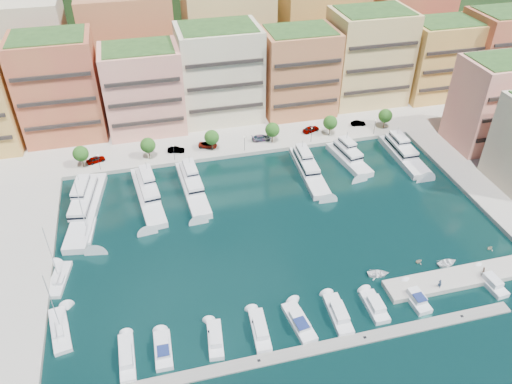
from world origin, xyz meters
TOP-DOWN VIEW (x-y plane):
  - ground at (0.00, 0.00)m, footprint 400.00×400.00m
  - north_quay at (0.00, 62.00)m, footprint 220.00×64.00m
  - hillside at (0.00, 110.00)m, footprint 240.00×40.00m
  - south_pontoon at (-3.00, -30.00)m, footprint 72.00×2.20m
  - finger_pier at (30.00, -22.00)m, footprint 32.00×5.00m
  - apartment_1 at (-44.00, 51.99)m, footprint 20.00×16.50m
  - apartment_2 at (-23.00, 49.99)m, footprint 20.00×15.50m
  - apartment_3 at (-2.00, 51.99)m, footprint 22.00×16.50m
  - apartment_4 at (20.00, 49.99)m, footprint 20.00×15.50m
  - apartment_5 at (42.00, 51.99)m, footprint 22.00×16.50m
  - apartment_6 at (64.00, 49.99)m, footprint 20.00×15.50m
  - apartment_7 at (84.00, 47.99)m, footprint 22.00×16.50m
  - apartment_east_a at (62.00, 19.99)m, footprint 18.00×14.50m
  - backblock_0 at (-55.00, 74.00)m, footprint 26.00×18.00m
  - backblock_1 at (-25.00, 74.00)m, footprint 26.00×18.00m
  - backblock_2 at (5.00, 74.00)m, footprint 26.00×18.00m
  - backblock_3 at (35.00, 74.00)m, footprint 26.00×18.00m
  - backblock_4 at (65.00, 74.00)m, footprint 26.00×18.00m
  - tree_0 at (-40.00, 33.50)m, footprint 3.80×3.80m
  - tree_1 at (-24.00, 33.50)m, footprint 3.80×3.80m
  - tree_2 at (-8.00, 33.50)m, footprint 3.80×3.80m
  - tree_3 at (8.00, 33.50)m, footprint 3.80×3.80m
  - tree_4 at (24.00, 33.50)m, footprint 3.80×3.80m
  - tree_5 at (40.00, 33.50)m, footprint 3.80×3.80m
  - lamppost_0 at (-36.00, 31.20)m, footprint 0.30×0.30m
  - lamppost_1 at (-18.00, 31.20)m, footprint 0.30×0.30m
  - lamppost_2 at (0.00, 31.20)m, footprint 0.30×0.30m
  - lamppost_3 at (18.00, 31.20)m, footprint 0.30×0.30m
  - lamppost_4 at (36.00, 31.20)m, footprint 0.30×0.30m
  - yacht_0 at (-39.03, 16.80)m, footprint 8.97×27.04m
  - yacht_1 at (-25.62, 18.39)m, footprint 6.75×23.37m
  - yacht_2 at (-15.40, 18.89)m, footprint 5.45×22.27m
  - yacht_4 at (13.01, 19.01)m, footprint 5.33×21.85m
  - yacht_5 at (24.53, 21.63)m, footprint 6.62×16.55m
  - yacht_6 at (38.79, 20.02)m, footprint 5.15×19.65m
  - cruiser_0 at (-32.09, -24.60)m, footprint 2.50×9.04m
  - cruiser_1 at (-26.42, -24.60)m, footprint 2.86×7.34m
  - cruiser_2 at (-17.96, -24.58)m, footprint 3.13×7.76m
  - cruiser_3 at (-10.43, -24.60)m, footprint 3.10×8.84m
  - cruiser_4 at (-3.57, -24.62)m, footprint 3.89×9.04m
  - cruiser_5 at (3.48, -24.60)m, footprint 3.16×8.97m
  - cruiser_6 at (10.29, -24.58)m, footprint 2.81×7.22m
  - cruiser_7 at (18.06, -24.59)m, footprint 3.10×7.23m
  - cruiser_9 at (33.36, -24.58)m, footprint 3.06×7.51m
  - sailboat_0 at (-42.70, -16.25)m, footprint 4.47×10.23m
  - sailboat_2 at (-38.83, 8.86)m, footprint 3.75×8.60m
  - sailboat_1 at (-43.60, -4.15)m, footprint 4.48×9.31m
  - tender_3 at (39.20, -16.14)m, footprint 1.84×1.72m
  - tender_1 at (23.51, -16.07)m, footprint 1.80×1.63m
  - tender_0 at (14.46, -17.24)m, footprint 4.52×3.60m
  - tender_2 at (28.58, -17.85)m, footprint 4.37×3.35m
  - car_0 at (-37.03, 34.88)m, footprint 4.90×3.29m
  - car_1 at (-17.19, 34.72)m, footprint 4.52×2.43m
  - car_2 at (-8.91, 35.21)m, footprint 5.26×3.56m
  - car_3 at (5.50, 35.29)m, footprint 5.19×2.30m
  - car_4 at (19.78, 36.42)m, footprint 5.21×3.45m
  - car_5 at (33.79, 36.56)m, footprint 4.17×1.90m
  - person_0 at (23.23, -23.57)m, footprint 0.67×0.81m
  - person_1 at (32.67, -22.63)m, footprint 1.06×0.96m

SIDE VIEW (x-z plane):
  - ground at x=0.00m, z-range 0.00..0.00m
  - north_quay at x=0.00m, z-range -1.00..1.00m
  - hillside at x=0.00m, z-range -29.00..29.00m
  - south_pontoon at x=-3.00m, z-range -0.17..0.17m
  - finger_pier at x=30.00m, z-range -1.00..1.00m
  - sailboat_0 at x=-42.70m, z-range -6.29..6.91m
  - sailboat_1 at x=-43.60m, z-range -6.29..6.91m
  - sailboat_2 at x=-38.83m, z-range -6.28..6.92m
  - tender_3 at x=39.20m, z-range 0.00..0.79m
  - tender_1 at x=23.51m, z-range 0.00..0.82m
  - tender_0 at x=14.46m, z-range 0.00..0.84m
  - tender_2 at x=28.58m, z-range 0.00..0.84m
  - cruiser_0 at x=-32.09m, z-range -0.73..1.82m
  - cruiser_5 at x=3.48m, z-range -0.73..1.82m
  - cruiser_3 at x=-10.43m, z-range -0.73..1.82m
  - cruiser_2 at x=-17.96m, z-range -0.73..1.82m
  - cruiser_9 at x=33.36m, z-range -0.73..1.82m
  - cruiser_6 at x=10.29m, z-range -0.73..1.82m
  - cruiser_4 at x=-3.57m, z-range -0.76..1.90m
  - cruiser_1 at x=-26.42m, z-range -0.76..1.90m
  - cruiser_7 at x=18.06m, z-range -0.76..1.90m
  - yacht_1 at x=-25.62m, z-range -2.56..4.74m
  - yacht_4 at x=13.01m, z-range -2.56..4.74m
  - yacht_0 at x=-39.03m, z-range -2.44..4.86m
  - yacht_6 at x=38.79m, z-range -2.44..4.86m
  - yacht_2 at x=-15.40m, z-range -2.44..4.86m
  - yacht_5 at x=24.53m, z-range -2.44..4.86m
  - car_5 at x=33.79m, z-range 1.00..2.33m
  - car_2 at x=-8.91m, z-range 1.00..2.34m
  - car_1 at x=-17.19m, z-range 1.00..2.42m
  - car_3 at x=5.50m, z-range 1.00..2.48m
  - car_0 at x=-37.03m, z-range 1.00..2.55m
  - car_4 at x=19.78m, z-range 1.00..2.65m
  - person_1 at x=32.67m, z-range 1.00..2.77m
  - person_0 at x=23.23m, z-range 1.00..2.91m
  - lamppost_0 at x=-36.00m, z-range 1.73..5.93m
  - lamppost_1 at x=-18.00m, z-range 1.73..5.93m
  - lamppost_2 at x=0.00m, z-range 1.73..5.93m
  - lamppost_3 at x=18.00m, z-range 1.73..5.93m
  - lamppost_4 at x=36.00m, z-range 1.73..5.93m
  - tree_0 at x=-40.00m, z-range 1.92..7.57m
  - tree_1 at x=-24.00m, z-range 1.92..7.57m
  - tree_2 at x=-8.00m, z-range 1.92..7.57m
  - tree_3 at x=8.00m, z-range 1.92..7.57m
  - tree_4 at x=24.00m, z-range 1.92..7.57m
  - tree_5 at x=40.00m, z-range 1.92..7.57m
  - apartment_east_a at x=62.00m, z-range 0.91..23.71m
  - apartment_2 at x=-23.00m, z-range 0.91..23.71m
  - apartment_6 at x=64.00m, z-range 0.91..23.71m
  - apartment_4 at x=20.00m, z-range 0.91..24.71m
  - apartment_7 at x=84.00m, z-range 0.91..25.71m
  - apartment_3 at x=-2.00m, z-range 0.91..26.71m
  - apartment_5 at x=42.00m, z-range 0.91..27.71m
  - apartment_1 at x=-44.00m, z-range 0.91..27.71m
  - backblock_0 at x=-55.00m, z-range 1.00..31.00m
  - backblock_1 at x=-25.00m, z-range 1.00..31.00m
  - backblock_2 at x=5.00m, z-range 1.00..31.00m
  - backblock_3 at x=35.00m, z-range 1.00..31.00m
  - backblock_4 at x=65.00m, z-range 1.00..31.00m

